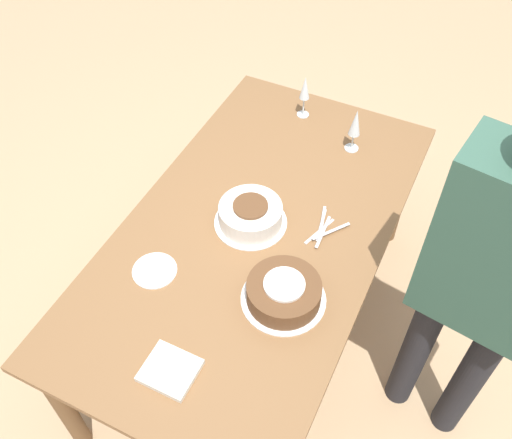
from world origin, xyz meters
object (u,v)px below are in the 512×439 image
Objects in this scene: cake_center_white at (251,215)px; cake_front_chocolate at (284,292)px; wine_glass_far at (305,90)px; person_cutting at (488,276)px; wine_glass_near at (355,124)px.

cake_front_chocolate is (-0.27, -0.26, -0.00)m from cake_center_white.
person_cutting is (-0.78, -0.93, 0.11)m from wine_glass_far.
cake_front_chocolate is at bearing -176.63° from wine_glass_near.
cake_front_chocolate is 0.67m from person_cutting.
cake_front_chocolate is 0.19× the size of person_cutting.
wine_glass_near is at bearing -36.21° from person_cutting.
wine_glass_far is (0.12, 0.29, 0.01)m from wine_glass_near.
person_cutting reaches higher than wine_glass_near.
wine_glass_far is 1.22m from person_cutting.
wine_glass_near is 0.13× the size of person_cutting.
person_cutting is at bearing -135.25° from wine_glass_near.
wine_glass_near is (0.86, 0.05, 0.09)m from cake_front_chocolate.
person_cutting reaches higher than wine_glass_far.
person_cutting reaches higher than cake_front_chocolate.
wine_glass_near reaches higher than cake_center_white.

